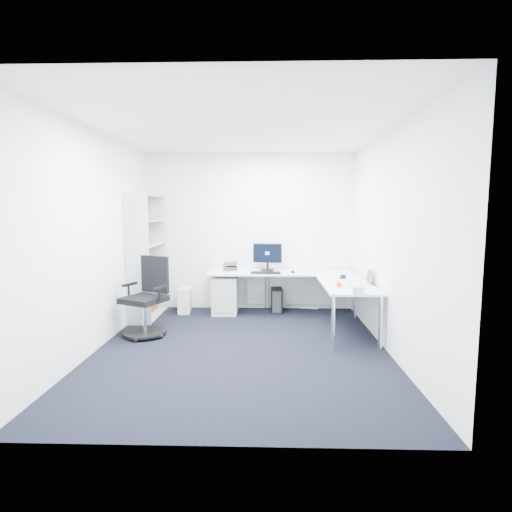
{
  "coord_description": "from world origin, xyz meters",
  "views": [
    {
      "loc": [
        0.32,
        -4.85,
        1.73
      ],
      "look_at": [
        0.15,
        1.05,
        1.05
      ],
      "focal_mm": 28.0,
      "sensor_mm": 36.0,
      "label": 1
    }
  ],
  "objects_px": {
    "l_desk": "(282,297)",
    "laptop": "(355,276)",
    "monitor": "(267,257)",
    "task_chair": "(144,297)",
    "bookshelf": "(146,257)"
  },
  "relations": [
    {
      "from": "task_chair",
      "to": "bookshelf",
      "type": "bearing_deg",
      "value": 129.25
    },
    {
      "from": "monitor",
      "to": "laptop",
      "type": "relative_size",
      "value": 1.61
    },
    {
      "from": "laptop",
      "to": "monitor",
      "type": "bearing_deg",
      "value": 144.36
    },
    {
      "from": "l_desk",
      "to": "monitor",
      "type": "xyz_separation_m",
      "value": [
        -0.23,
        0.46,
        0.59
      ]
    },
    {
      "from": "bookshelf",
      "to": "laptop",
      "type": "xyz_separation_m",
      "value": [
        3.18,
        -0.75,
        -0.17
      ]
    },
    {
      "from": "l_desk",
      "to": "task_chair",
      "type": "distance_m",
      "value": 2.15
    },
    {
      "from": "monitor",
      "to": "laptop",
      "type": "distance_m",
      "value": 1.69
    },
    {
      "from": "l_desk",
      "to": "bookshelf",
      "type": "bearing_deg",
      "value": 178.68
    },
    {
      "from": "task_chair",
      "to": "laptop",
      "type": "bearing_deg",
      "value": 29.5
    },
    {
      "from": "l_desk",
      "to": "monitor",
      "type": "bearing_deg",
      "value": 116.87
    },
    {
      "from": "l_desk",
      "to": "bookshelf",
      "type": "distance_m",
      "value": 2.27
    },
    {
      "from": "bookshelf",
      "to": "task_chair",
      "type": "distance_m",
      "value": 1.11
    },
    {
      "from": "l_desk",
      "to": "laptop",
      "type": "distance_m",
      "value": 1.31
    },
    {
      "from": "l_desk",
      "to": "laptop",
      "type": "xyz_separation_m",
      "value": [
        1.0,
        -0.7,
        0.46
      ]
    },
    {
      "from": "bookshelf",
      "to": "laptop",
      "type": "distance_m",
      "value": 3.27
    }
  ]
}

